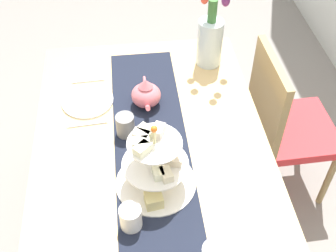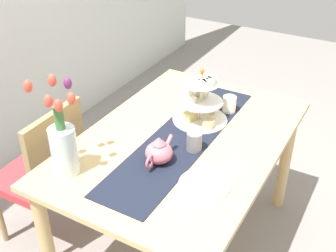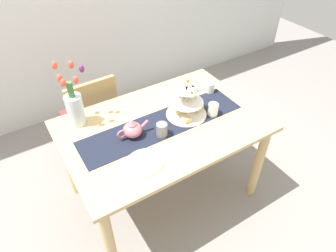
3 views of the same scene
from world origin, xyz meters
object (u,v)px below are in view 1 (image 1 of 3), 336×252
object	(u,v)px
knife_left	(87,124)
mug_white_text	(131,218)
tiered_cake_stand	(155,167)
teapot	(146,94)
dinner_plate_left	(88,101)
fork_left	(88,81)
chair_left	(283,122)
mug_grey	(125,125)
dining_table	(152,162)
tulip_vase	(211,36)

from	to	relation	value
knife_left	mug_white_text	size ratio (longest dim) A/B	1.79
tiered_cake_stand	teapot	size ratio (longest dim) A/B	1.28
teapot	dinner_plate_left	xyz separation A→B (m)	(-0.05, -0.26, -0.05)
teapot	fork_left	bearing A→B (deg)	-126.41
fork_left	knife_left	distance (m)	0.29
chair_left	dinner_plate_left	bearing A→B (deg)	-88.33
tiered_cake_stand	mug_grey	size ratio (longest dim) A/B	3.20
chair_left	fork_left	world-z (taller)	chair_left
chair_left	knife_left	distance (m)	1.02
dining_table	mug_grey	world-z (taller)	mug_grey
teapot	mug_grey	world-z (taller)	teapot
chair_left	dining_table	bearing A→B (deg)	-66.04
mug_grey	knife_left	bearing A→B (deg)	-114.47
knife_left	mug_white_text	world-z (taller)	mug_white_text
dining_table	fork_left	size ratio (longest dim) A/B	9.51
dinner_plate_left	dining_table	bearing A→B (deg)	42.42
teapot	chair_left	bearing A→B (deg)	96.11
teapot	dinner_plate_left	bearing A→B (deg)	-100.27
dinner_plate_left	mug_white_text	bearing A→B (deg)	13.72
chair_left	mug_white_text	xyz separation A→B (m)	(0.68, -0.81, 0.32)
tiered_cake_stand	mug_grey	bearing A→B (deg)	-160.49
chair_left	tiered_cake_stand	size ratio (longest dim) A/B	2.99
tulip_vase	mug_white_text	world-z (taller)	tulip_vase
dining_table	tiered_cake_stand	bearing A→B (deg)	-0.65
mug_white_text	mug_grey	bearing A→B (deg)	179.75
knife_left	tulip_vase	bearing A→B (deg)	121.79
tiered_cake_stand	knife_left	bearing A→B (deg)	-143.24
dining_table	knife_left	xyz separation A→B (m)	(-0.14, -0.26, 0.12)
fork_left	mug_white_text	xyz separation A→B (m)	(0.80, 0.16, 0.04)
tulip_vase	mug_grey	size ratio (longest dim) A/B	4.78
knife_left	mug_grey	xyz separation A→B (m)	(0.07, 0.16, 0.05)
fork_left	mug_grey	distance (m)	0.40
chair_left	tiered_cake_stand	xyz separation A→B (m)	(0.52, -0.71, 0.38)
dining_table	mug_grey	size ratio (longest dim) A/B	15.01
teapot	fork_left	distance (m)	0.33
tiered_cake_stand	fork_left	xyz separation A→B (m)	(-0.64, -0.26, -0.10)
dinner_plate_left	knife_left	bearing A→B (deg)	0.00
teapot	mug_grey	bearing A→B (deg)	-29.95
tulip_vase	knife_left	distance (m)	0.71
teapot	tulip_vase	bearing A→B (deg)	129.11
tiered_cake_stand	knife_left	world-z (taller)	tiered_cake_stand
dinner_plate_left	knife_left	size ratio (longest dim) A/B	1.35
mug_grey	dining_table	bearing A→B (deg)	56.00
dining_table	chair_left	world-z (taller)	chair_left
dining_table	tulip_vase	distance (m)	0.66
teapot	knife_left	world-z (taller)	teapot
mug_white_text	chair_left	bearing A→B (deg)	130.29
tulip_vase	fork_left	world-z (taller)	tulip_vase
dining_table	mug_white_text	world-z (taller)	mug_white_text
tiered_cake_stand	mug_white_text	distance (m)	0.20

